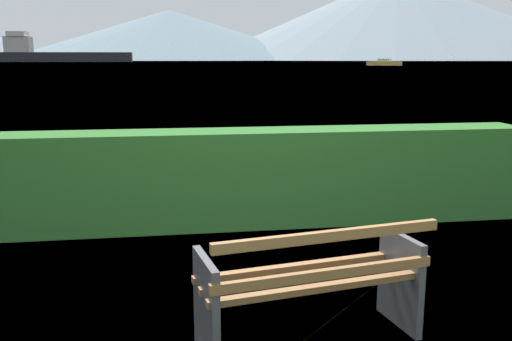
{
  "coord_description": "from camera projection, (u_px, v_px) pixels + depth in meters",
  "views": [
    {
      "loc": [
        -0.88,
        -3.42,
        1.89
      ],
      "look_at": [
        0.0,
        2.32,
        0.72
      ],
      "focal_mm": 38.95,
      "sensor_mm": 36.0,
      "label": 1
    }
  ],
  "objects": [
    {
      "name": "sailboat_mid",
      "position": [
        384.0,
        63.0,
        145.56
      ],
      "size": [
        8.59,
        8.12,
        1.78
      ],
      "color": "gold",
      "rests_on": "water_surface"
    },
    {
      "name": "hedge_row",
      "position": [
        250.0,
        177.0,
        6.39
      ],
      "size": [
        6.5,
        0.63,
        1.09
      ],
      "primitive_type": "cube",
      "color": "#2D6B28",
      "rests_on": "ground_plane"
    },
    {
      "name": "cargo_ship_large",
      "position": [
        53.0,
        54.0,
        284.59
      ],
      "size": [
        68.63,
        11.66,
        15.13
      ],
      "color": "#232328",
      "rests_on": "water_surface"
    },
    {
      "name": "water_surface",
      "position": [
        171.0,
        62.0,
        302.16
      ],
      "size": [
        620.0,
        620.0,
        0.0
      ],
      "primitive_type": "plane",
      "color": "slate",
      "rests_on": "ground_plane"
    },
    {
      "name": "distant_hills",
      "position": [
        233.0,
        21.0,
        561.67
      ],
      "size": [
        874.43,
        417.23,
        88.9
      ],
      "color": "gray",
      "rests_on": "ground_plane"
    },
    {
      "name": "park_bench",
      "position": [
        312.0,
        284.0,
        3.68
      ],
      "size": [
        1.58,
        0.82,
        0.87
      ],
      "color": "olive",
      "rests_on": "ground_plane"
    },
    {
      "name": "ground_plane",
      "position": [
        307.0,
        338.0,
        3.82
      ],
      "size": [
        1400.0,
        1400.0,
        0.0
      ],
      "primitive_type": "plane",
      "color": "#4C6B33"
    }
  ]
}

